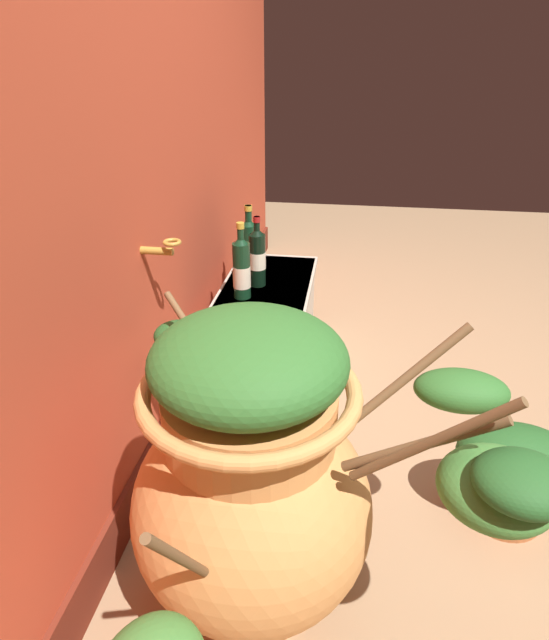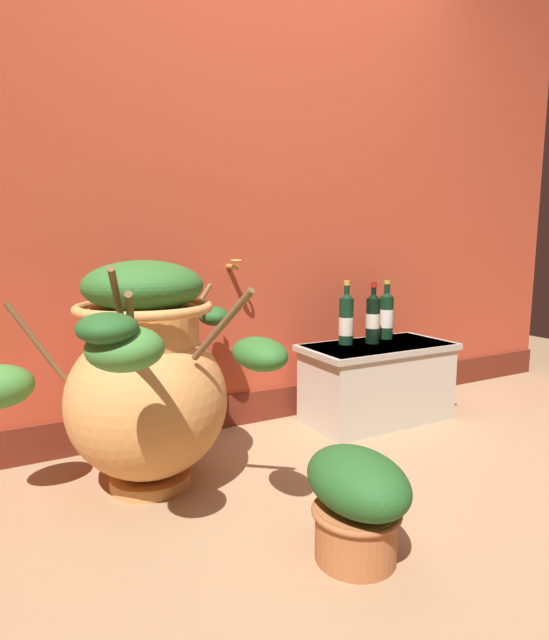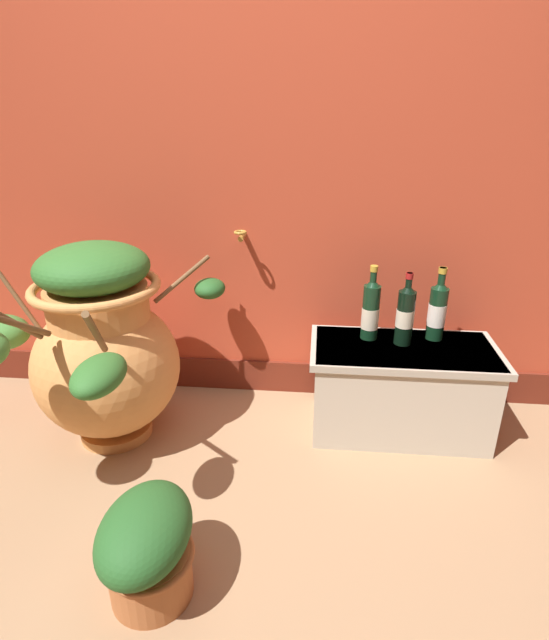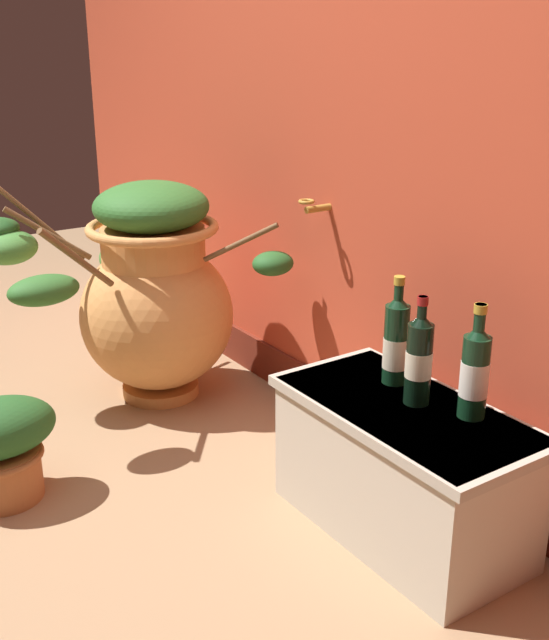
# 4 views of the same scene
# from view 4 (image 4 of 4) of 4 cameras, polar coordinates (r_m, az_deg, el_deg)

# --- Properties ---
(ground_plane) EXTENTS (7.00, 7.00, 0.00)m
(ground_plane) POSITION_cam_4_polar(r_m,az_deg,el_deg) (2.53, -15.68, -13.72)
(ground_plane) COLOR #9E7A56
(back_wall) EXTENTS (4.40, 0.33, 2.60)m
(back_wall) POSITION_cam_4_polar(r_m,az_deg,el_deg) (2.71, 7.36, 18.15)
(back_wall) COLOR #B74228
(back_wall) RESTS_ON ground_plane
(terracotta_urn) EXTENTS (1.05, 0.98, 0.86)m
(terracotta_urn) POSITION_cam_4_polar(r_m,az_deg,el_deg) (3.09, -8.84, 1.96)
(terracotta_urn) COLOR #D68E4C
(terracotta_urn) RESTS_ON ground_plane
(stone_ledge) EXTENTS (0.78, 0.40, 0.40)m
(stone_ledge) POSITION_cam_4_polar(r_m,az_deg,el_deg) (2.32, 9.15, -10.23)
(stone_ledge) COLOR beige
(stone_ledge) RESTS_ON ground_plane
(wine_bottle_left) EXTENTS (0.08, 0.08, 0.32)m
(wine_bottle_left) POSITION_cam_4_polar(r_m,az_deg,el_deg) (2.16, 14.14, -3.48)
(wine_bottle_left) COLOR black
(wine_bottle_left) RESTS_ON stone_ledge
(wine_bottle_middle) EXTENTS (0.07, 0.07, 0.32)m
(wine_bottle_middle) POSITION_cam_4_polar(r_m,az_deg,el_deg) (2.33, 8.69, -1.41)
(wine_bottle_middle) COLOR black
(wine_bottle_middle) RESTS_ON stone_ledge
(wine_bottle_right) EXTENTS (0.07, 0.07, 0.31)m
(wine_bottle_right) POSITION_cam_4_polar(r_m,az_deg,el_deg) (2.21, 10.30, -2.63)
(wine_bottle_right) COLOR black
(wine_bottle_right) RESTS_ON stone_ledge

